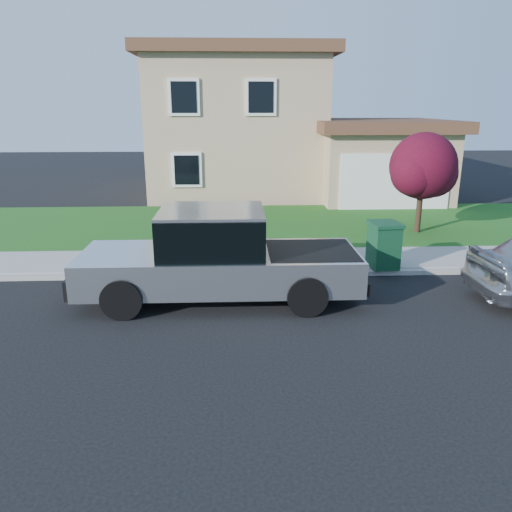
{
  "coord_description": "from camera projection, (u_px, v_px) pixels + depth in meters",
  "views": [
    {
      "loc": [
        -0.16,
        -9.38,
        4.27
      ],
      "look_at": [
        0.29,
        0.77,
        1.2
      ],
      "focal_mm": 35.0,
      "sensor_mm": 36.0,
      "label": 1
    }
  ],
  "objects": [
    {
      "name": "woman",
      "position": [
        170.0,
        246.0,
        12.51
      ],
      "size": [
        0.72,
        0.6,
        1.86
      ],
      "rotation": [
        0.0,
        0.0,
        3.51
      ],
      "color": "tan",
      "rests_on": "ground"
    },
    {
      "name": "curb",
      "position": [
        280.0,
        274.0,
        13.01
      ],
      "size": [
        40.0,
        0.2,
        0.12
      ],
      "primitive_type": "cube",
      "color": "gray",
      "rests_on": "ground"
    },
    {
      "name": "lawn",
      "position": [
        266.0,
        225.0,
        18.36
      ],
      "size": [
        40.0,
        7.0,
        0.1
      ],
      "primitive_type": "cube",
      "color": "#174915",
      "rests_on": "ground"
    },
    {
      "name": "ornamental_tree",
      "position": [
        424.0,
        169.0,
        16.55
      ],
      "size": [
        2.44,
        2.2,
        3.35
      ],
      "color": "black",
      "rests_on": "lawn"
    },
    {
      "name": "house",
      "position": [
        263.0,
        128.0,
        25.01
      ],
      "size": [
        14.0,
        11.3,
        6.85
      ],
      "color": "tan",
      "rests_on": "ground"
    },
    {
      "name": "sidewalk",
      "position": [
        276.0,
        261.0,
        14.05
      ],
      "size": [
        40.0,
        2.0,
        0.15
      ],
      "primitive_type": "cube",
      "color": "gray",
      "rests_on": "ground"
    },
    {
      "name": "trash_bin",
      "position": [
        384.0,
        245.0,
        13.11
      ],
      "size": [
        0.82,
        0.92,
        1.21
      ],
      "rotation": [
        0.0,
        0.0,
        0.1
      ],
      "color": "#0F3A20",
      "rests_on": "sidewalk"
    },
    {
      "name": "ground",
      "position": [
        244.0,
        323.0,
        10.21
      ],
      "size": [
        80.0,
        80.0,
        0.0
      ],
      "primitive_type": "plane",
      "color": "black",
      "rests_on": "ground"
    },
    {
      "name": "pickup_truck",
      "position": [
        219.0,
        258.0,
        11.2
      ],
      "size": [
        6.39,
        2.46,
        2.09
      ],
      "rotation": [
        0.0,
        0.0,
        -0.0
      ],
      "color": "black",
      "rests_on": "ground"
    }
  ]
}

